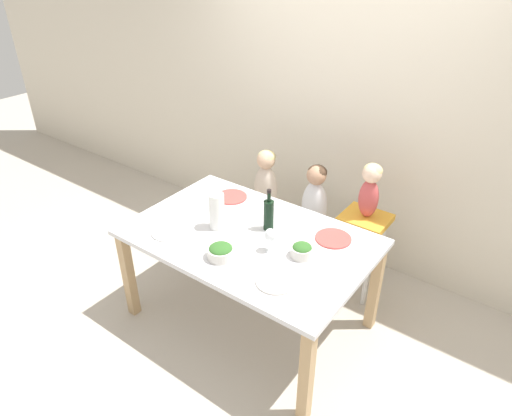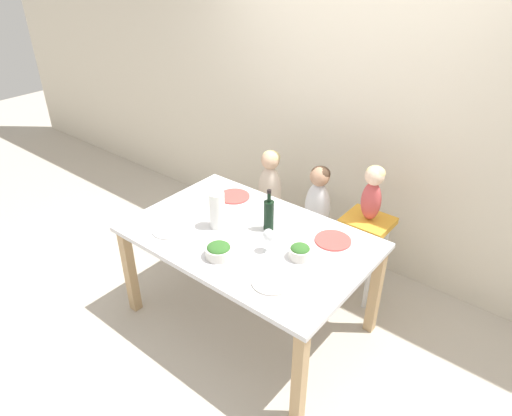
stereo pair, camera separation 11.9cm
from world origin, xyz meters
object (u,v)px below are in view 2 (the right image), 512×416
(dinner_plate_front_left, at_px, (170,230))
(chair_far_left, at_px, (269,218))
(salad_bowl_large, at_px, (219,250))
(wine_glass_near, at_px, (268,236))
(salad_bowl_small, at_px, (300,251))
(chair_right_highchair, at_px, (366,237))
(dinner_plate_front_right, at_px, (272,282))
(person_baby_right, at_px, (373,189))
(chair_far_center, at_px, (315,237))
(paper_towel_roll, at_px, (217,210))
(dinner_plate_back_left, at_px, (234,196))
(wine_bottle, at_px, (269,214))
(dinner_plate_back_right, at_px, (333,240))
(person_child_center, at_px, (318,198))
(person_child_left, at_px, (270,181))

(dinner_plate_front_left, bearing_deg, chair_far_left, 87.16)
(salad_bowl_large, height_order, dinner_plate_front_left, salad_bowl_large)
(wine_glass_near, bearing_deg, salad_bowl_small, 20.13)
(chair_right_highchair, distance_m, dinner_plate_front_right, 1.11)
(salad_bowl_large, bearing_deg, person_baby_right, 65.06)
(salad_bowl_large, bearing_deg, salad_bowl_small, 37.72)
(chair_far_center, distance_m, chair_right_highchair, 0.48)
(paper_towel_roll, bearing_deg, dinner_plate_back_left, 116.01)
(wine_bottle, xyz_separation_m, dinner_plate_back_left, (-0.49, 0.20, -0.12))
(salad_bowl_large, height_order, dinner_plate_front_right, salad_bowl_large)
(salad_bowl_small, bearing_deg, dinner_plate_back_right, 75.94)
(person_baby_right, bearing_deg, wine_bottle, -125.21)
(person_child_center, relative_size, wine_bottle, 1.83)
(wine_glass_near, xyz_separation_m, dinner_plate_front_left, (-0.69, -0.24, -0.11))
(dinner_plate_back_left, bearing_deg, dinner_plate_front_left, -93.14)
(paper_towel_roll, bearing_deg, person_child_center, 69.66)
(dinner_plate_back_right, bearing_deg, paper_towel_roll, -154.11)
(person_child_left, height_order, paper_towel_roll, paper_towel_roll)
(chair_right_highchair, distance_m, person_child_center, 0.48)
(person_child_left, bearing_deg, chair_right_highchair, -0.07)
(chair_far_center, distance_m, dinner_plate_front_left, 1.28)
(chair_far_left, xyz_separation_m, wine_glass_near, (0.63, -0.85, 0.52))
(person_child_center, height_order, salad_bowl_large, person_child_center)
(dinner_plate_front_left, height_order, dinner_plate_back_right, same)
(salad_bowl_large, xyz_separation_m, dinner_plate_back_right, (0.48, 0.61, -0.04))
(chair_far_center, bearing_deg, salad_bowl_large, -93.35)
(person_child_left, bearing_deg, chair_far_center, -0.13)
(person_child_center, distance_m, dinner_plate_front_right, 1.14)
(dinner_plate_front_left, bearing_deg, person_child_center, 63.71)
(salad_bowl_large, xyz_separation_m, dinner_plate_back_left, (-0.44, 0.65, -0.04))
(salad_bowl_large, bearing_deg, paper_towel_roll, 134.06)
(salad_bowl_small, bearing_deg, salad_bowl_large, -142.28)
(person_baby_right, bearing_deg, dinner_plate_back_left, -154.80)
(chair_far_left, bearing_deg, paper_towel_roll, -78.32)
(wine_glass_near, distance_m, salad_bowl_small, 0.22)
(person_baby_right, bearing_deg, salad_bowl_large, -114.94)
(paper_towel_roll, height_order, salad_bowl_large, paper_towel_roll)
(chair_far_center, xyz_separation_m, wine_glass_near, (0.15, -0.85, 0.52))
(paper_towel_roll, height_order, dinner_plate_back_right, paper_towel_roll)
(chair_far_left, relative_size, wine_bottle, 1.42)
(salad_bowl_small, bearing_deg, paper_towel_roll, -174.56)
(person_child_center, height_order, salad_bowl_small, person_child_center)
(chair_right_highchair, height_order, salad_bowl_large, salad_bowl_large)
(chair_far_left, distance_m, dinner_plate_back_left, 0.60)
(chair_far_center, bearing_deg, dinner_plate_back_right, -49.00)
(dinner_plate_back_left, bearing_deg, chair_far_center, 41.47)
(dinner_plate_front_right, bearing_deg, dinner_plate_front_left, -179.86)
(chair_right_highchair, bearing_deg, salad_bowl_small, -97.22)
(paper_towel_roll, bearing_deg, chair_right_highchair, 47.94)
(paper_towel_roll, xyz_separation_m, salad_bowl_small, (0.66, 0.06, -0.09))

